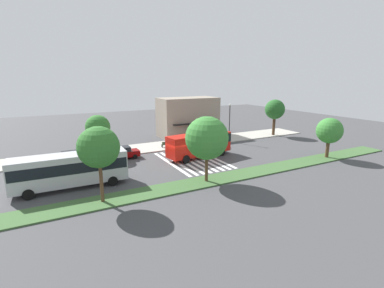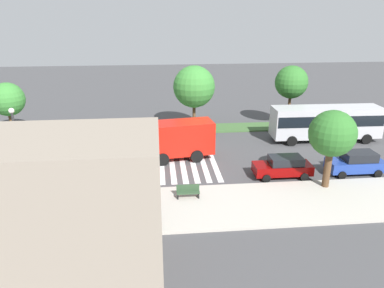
# 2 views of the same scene
# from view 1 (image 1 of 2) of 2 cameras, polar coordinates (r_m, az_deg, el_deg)

# --- Properties ---
(ground_plane) EXTENTS (120.00, 120.00, 0.00)m
(ground_plane) POSITION_cam_1_polar(r_m,az_deg,el_deg) (36.48, -3.35, -3.86)
(ground_plane) COLOR #424244
(sidewalk) EXTENTS (60.00, 5.85, 0.14)m
(sidewalk) POSITION_cam_1_polar(r_m,az_deg,el_deg) (44.66, -8.27, -0.64)
(sidewalk) COLOR #ADA89E
(sidewalk) RESTS_ON ground_plane
(median_strip) EXTENTS (60.00, 3.00, 0.14)m
(median_strip) POSITION_cam_1_polar(r_m,az_deg,el_deg) (29.97, 2.91, -7.62)
(median_strip) COLOR #3D6033
(median_strip) RESTS_ON ground_plane
(crosswalk) EXTENTS (6.75, 11.24, 0.01)m
(crosswalk) POSITION_cam_1_polar(r_m,az_deg,el_deg) (37.51, 0.05, -3.33)
(crosswalk) COLOR silver
(crosswalk) RESTS_ON ground_plane
(fire_truck) EXTENTS (9.96, 3.76, 3.54)m
(fire_truck) POSITION_cam_1_polar(r_m,az_deg,el_deg) (38.54, 1.93, 0.12)
(fire_truck) COLOR red
(fire_truck) RESTS_ON ground_plane
(parked_car_west) EXTENTS (4.47, 2.01, 1.85)m
(parked_car_west) POSITION_cam_1_polar(r_m,az_deg,el_deg) (38.15, -22.95, -2.69)
(parked_car_west) COLOR navy
(parked_car_west) RESTS_ON ground_plane
(parked_car_mid) EXTENTS (4.54, 2.02, 1.69)m
(parked_car_mid) POSITION_cam_1_polar(r_m,az_deg,el_deg) (39.06, -14.14, -1.75)
(parked_car_mid) COLOR #720505
(parked_car_mid) RESTS_ON ground_plane
(transit_bus) EXTENTS (10.83, 3.04, 3.48)m
(transit_bus) POSITION_cam_1_polar(r_m,az_deg,el_deg) (30.24, -23.53, -4.57)
(transit_bus) COLOR #B2B2B7
(transit_bus) RESTS_ON ground_plane
(bus_stop_shelter) EXTENTS (3.50, 1.40, 2.46)m
(bus_stop_shelter) POSITION_cam_1_polar(r_m,az_deg,el_deg) (47.23, 3.18, 2.51)
(bus_stop_shelter) COLOR #4C4C51
(bus_stop_shelter) RESTS_ON sidewalk
(bench_near_shelter) EXTENTS (1.60, 0.50, 0.90)m
(bench_near_shelter) POSITION_cam_1_polar(r_m,az_deg,el_deg) (45.57, -1.13, 0.45)
(bench_near_shelter) COLOR #4C3823
(bench_near_shelter) RESTS_ON sidewalk
(bench_west_of_shelter) EXTENTS (1.60, 0.50, 0.90)m
(bench_west_of_shelter) POSITION_cam_1_polar(r_m,az_deg,el_deg) (44.13, -5.23, -0.03)
(bench_west_of_shelter) COLOR #2D472D
(bench_west_of_shelter) RESTS_ON sidewalk
(street_lamp) EXTENTS (0.36, 0.36, 6.41)m
(street_lamp) POSITION_cam_1_polar(r_m,az_deg,el_deg) (47.97, 7.68, 5.02)
(street_lamp) COLOR #2D2D30
(street_lamp) RESTS_ON sidewalk
(storefront_building) EXTENTS (10.89, 6.25, 7.18)m
(storefront_building) POSITION_cam_1_polar(r_m,az_deg,el_deg) (52.76, -0.83, 5.55)
(storefront_building) COLOR gray
(storefront_building) RESTS_ON ground_plane
(sidewalk_tree_west) EXTENTS (3.31, 3.31, 5.78)m
(sidewalk_tree_west) POSITION_cam_1_polar(r_m,az_deg,el_deg) (39.99, -18.66, 3.20)
(sidewalk_tree_west) COLOR #513823
(sidewalk_tree_west) RESTS_ON sidewalk
(sidewalk_tree_east) EXTENTS (3.67, 3.67, 6.70)m
(sidewalk_tree_east) POSITION_cam_1_polar(r_m,az_deg,el_deg) (54.92, 16.55, 6.74)
(sidewalk_tree_east) COLOR #47301E
(sidewalk_tree_east) RESTS_ON sidewalk
(median_tree_far_west) EXTENTS (3.58, 3.58, 6.73)m
(median_tree_far_west) POSITION_cam_1_polar(r_m,az_deg,el_deg) (24.93, -18.53, -0.67)
(median_tree_far_west) COLOR #513823
(median_tree_far_west) RESTS_ON median_strip
(median_tree_west) EXTENTS (4.47, 4.47, 6.88)m
(median_tree_west) POSITION_cam_1_polar(r_m,az_deg,el_deg) (28.62, 3.05, 1.20)
(median_tree_west) COLOR #513823
(median_tree_west) RESTS_ON median_strip
(median_tree_center) EXTENTS (3.44, 3.44, 5.43)m
(median_tree_center) POSITION_cam_1_polar(r_m,az_deg,el_deg) (41.95, 26.26, 2.42)
(median_tree_center) COLOR #513823
(median_tree_center) RESTS_ON median_strip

